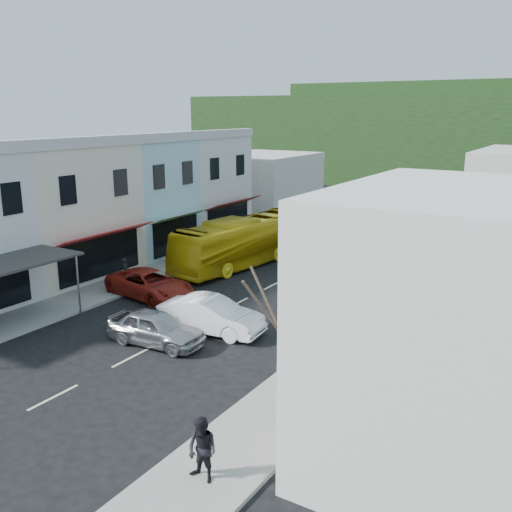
% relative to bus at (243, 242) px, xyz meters
% --- Properties ---
extents(ground, '(120.00, 120.00, 0.00)m').
position_rel_bus_xyz_m(ground, '(3.96, -10.82, -1.55)').
color(ground, black).
rests_on(ground, ground).
extents(sidewalk_left, '(3.00, 52.00, 0.15)m').
position_rel_bus_xyz_m(sidewalk_left, '(-3.54, -0.82, -1.48)').
color(sidewalk_left, gray).
rests_on(sidewalk_left, ground).
extents(sidewalk_right, '(3.00, 52.00, 0.15)m').
position_rel_bus_xyz_m(sidewalk_right, '(11.46, -0.82, -1.48)').
color(sidewalk_right, gray).
rests_on(sidewalk_right, ground).
extents(shopfront_row, '(8.25, 30.00, 8.00)m').
position_rel_bus_xyz_m(shopfront_row, '(-8.54, -5.82, 2.45)').
color(shopfront_row, silver).
rests_on(shopfront_row, ground).
extents(right_building, '(8.00, 9.00, 8.00)m').
position_rel_bus_xyz_m(right_building, '(17.46, -14.82, 2.45)').
color(right_building, silver).
rests_on(right_building, ground).
extents(distant_block_left, '(8.00, 10.00, 6.00)m').
position_rel_bus_xyz_m(distant_block_left, '(-8.04, 16.18, 1.45)').
color(distant_block_left, '#B7B2A8').
rests_on(distant_block_left, ground).
extents(hillside, '(80.00, 26.00, 14.00)m').
position_rel_bus_xyz_m(hillside, '(2.50, 54.27, 5.18)').
color(hillside, black).
rests_on(hillside, ground).
extents(bus, '(3.90, 11.82, 3.10)m').
position_rel_bus_xyz_m(bus, '(0.00, 0.00, 0.00)').
color(bus, gold).
rests_on(bus, ground).
extents(car_silver, '(4.52, 2.12, 1.40)m').
position_rel_bus_xyz_m(car_silver, '(3.93, -13.20, -0.85)').
color(car_silver, '#ABAAAF').
rests_on(car_silver, ground).
extents(car_white, '(4.54, 2.19, 1.40)m').
position_rel_bus_xyz_m(car_white, '(5.16, -10.77, -0.85)').
color(car_white, white).
rests_on(car_white, ground).
extents(car_red, '(4.82, 2.51, 1.40)m').
position_rel_bus_xyz_m(car_red, '(-0.69, -8.40, -0.85)').
color(car_red, maroon).
rests_on(car_red, ground).
extents(car_black_near, '(4.59, 2.09, 1.40)m').
position_rel_bus_xyz_m(car_black_near, '(6.00, 2.49, -0.85)').
color(car_black_near, black).
rests_on(car_black_near, ground).
extents(car_navy_mid, '(4.46, 1.96, 1.40)m').
position_rel_bus_xyz_m(car_navy_mid, '(6.58, 8.97, -0.85)').
color(car_navy_mid, black).
rests_on(car_navy_mid, ground).
extents(pedestrian_left, '(0.60, 0.71, 1.70)m').
position_rel_bus_xyz_m(pedestrian_left, '(-3.40, -7.48, -0.55)').
color(pedestrian_left, black).
rests_on(pedestrian_left, sidewalk_left).
extents(pedestrian_right, '(0.73, 0.48, 1.70)m').
position_rel_bus_xyz_m(pedestrian_right, '(11.52, -19.97, -0.55)').
color(pedestrian_right, black).
rests_on(pedestrian_right, sidewalk_right).
extents(direction_sign, '(1.06, 1.96, 4.14)m').
position_rel_bus_xyz_m(direction_sign, '(10.36, -11.68, 0.52)').
color(direction_sign, '#0E5617').
rests_on(direction_sign, ground).
extents(street_tree, '(2.62, 2.62, 6.46)m').
position_rel_bus_xyz_m(street_tree, '(11.96, -16.31, 1.68)').
color(street_tree, '#32251C').
rests_on(street_tree, ground).
extents(traffic_signal, '(0.84, 1.09, 4.45)m').
position_rel_bus_xyz_m(traffic_signal, '(10.20, 17.63, 0.67)').
color(traffic_signal, black).
rests_on(traffic_signal, ground).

